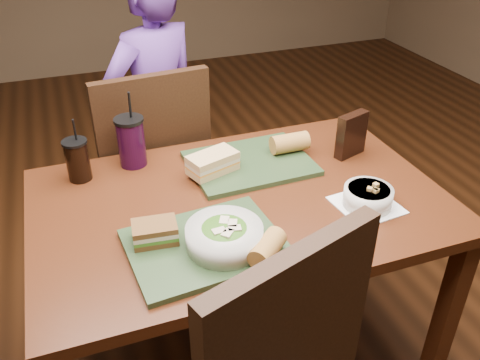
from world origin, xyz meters
name	(u,v)px	position (x,y,z in m)	size (l,w,h in m)	color
ground	(240,354)	(0.00, 0.00, 0.00)	(6.00, 6.00, 0.00)	#381C0B
dining_table	(240,221)	(0.00, 0.00, 0.66)	(1.30, 0.85, 0.75)	#441E0D
chair_far	(154,170)	(-0.17, 0.58, 0.57)	(0.48, 0.48, 1.02)	black
diner	(157,115)	(-0.09, 0.88, 0.68)	(0.49, 0.32, 1.35)	#5C3187
tray_near	(205,245)	(-0.17, -0.20, 0.76)	(0.42, 0.32, 0.02)	#263A1E
tray_far	(250,163)	(0.11, 0.19, 0.76)	(0.42, 0.32, 0.02)	#263A1E
salad_bowl	(224,235)	(-0.13, -0.23, 0.80)	(0.21, 0.21, 0.07)	silver
soup_bowl	(368,197)	(0.36, -0.17, 0.78)	(0.20, 0.20, 0.07)	white
sandwich_near	(155,232)	(-0.30, -0.14, 0.80)	(0.13, 0.10, 0.06)	#593819
sandwich_far	(213,163)	(-0.04, 0.16, 0.80)	(0.19, 0.14, 0.07)	tan
baguette_near	(267,248)	(-0.04, -0.31, 0.80)	(0.06, 0.06, 0.12)	#AD7533
baguette_far	(290,143)	(0.27, 0.20, 0.80)	(0.07, 0.07, 0.14)	#AD7533
cup_cola	(78,160)	(-0.47, 0.30, 0.82)	(0.08, 0.08, 0.22)	black
cup_berry	(131,141)	(-0.28, 0.34, 0.84)	(0.10, 0.10, 0.28)	black
chip_bag	(351,135)	(0.48, 0.13, 0.83)	(0.12, 0.04, 0.16)	black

